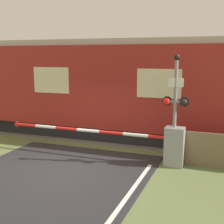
% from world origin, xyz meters
% --- Properties ---
extents(ground_plane, '(80.00, 80.00, 0.00)m').
position_xyz_m(ground_plane, '(0.00, 0.00, 0.00)').
color(ground_plane, '#5B6B3D').
extents(track_bed, '(36.00, 3.20, 0.13)m').
position_xyz_m(track_bed, '(0.00, 4.12, 0.02)').
color(track_bed, '#666056').
rests_on(track_bed, ground_plane).
extents(train, '(16.17, 2.78, 4.11)m').
position_xyz_m(train, '(2.28, 4.12, 2.10)').
color(train, black).
rests_on(train, ground_plane).
extents(crossing_barrier, '(6.37, 0.44, 1.25)m').
position_xyz_m(crossing_barrier, '(2.59, 1.25, 0.68)').
color(crossing_barrier, gray).
rests_on(crossing_barrier, ground_plane).
extents(signal_post, '(0.83, 0.26, 3.51)m').
position_xyz_m(signal_post, '(3.10, 1.31, 1.99)').
color(signal_post, gray).
rests_on(signal_post, ground_plane).
extents(roadside_fence, '(2.96, 0.06, 1.10)m').
position_xyz_m(roadside_fence, '(4.60, 1.54, 0.55)').
color(roadside_fence, '#726047').
rests_on(roadside_fence, ground_plane).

